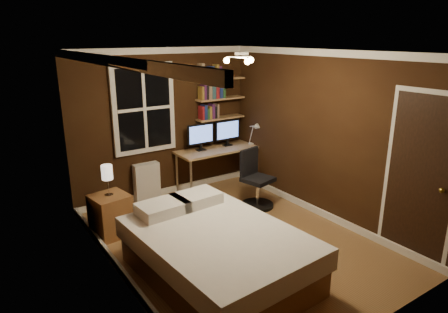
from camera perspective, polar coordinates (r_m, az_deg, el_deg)
floor at (r=5.57m, az=1.59°, el=-11.92°), size 4.20×4.20×0.00m
wall_back at (r=6.84m, az=-8.66°, el=4.64°), size 3.20×0.04×2.50m
wall_left at (r=4.39m, az=-15.54°, el=-2.81°), size 0.04×4.20×2.50m
wall_right at (r=6.13m, az=13.95°, el=2.88°), size 0.04×4.20×2.50m
ceiling at (r=4.88m, az=1.83°, el=14.75°), size 3.20×4.20×0.02m
window at (r=6.62m, az=-11.39°, el=6.72°), size 1.06×0.06×1.46m
door at (r=5.32m, az=26.09°, el=-3.05°), size 0.03×0.82×2.05m
door_knob at (r=5.17m, az=28.67°, el=-4.28°), size 0.06×0.06×0.06m
ceiling_fixture at (r=4.80m, az=2.54°, el=13.51°), size 0.44×0.44×0.18m
bookshelf_lower at (r=7.26m, az=-0.52°, el=5.54°), size 0.92×0.22×0.03m
books_row_lower at (r=7.24m, az=-0.52°, el=6.55°), size 0.42×0.16×0.23m
bookshelf_middle at (r=7.20m, az=-0.53°, el=8.27°), size 0.92×0.22×0.03m
books_row_middle at (r=7.18m, az=-0.53°, el=9.29°), size 0.48×0.16×0.23m
bookshelf_upper at (r=7.16m, az=-0.53°, el=11.04°), size 0.92×0.22×0.03m
books_row_upper at (r=7.14m, az=-0.54°, el=12.08°), size 0.42×0.16×0.23m
bed at (r=4.70m, az=-1.07°, el=-13.48°), size 1.66×2.21×0.72m
nightstand at (r=5.81m, az=-15.87°, el=-8.05°), size 0.54×0.54×0.59m
bedside_lamp at (r=5.62m, az=-16.28°, el=-3.31°), size 0.15×0.15×0.43m
radiator at (r=6.84m, az=-10.96°, el=-3.58°), size 0.43×0.15×0.65m
desk at (r=7.15m, az=-0.73°, el=0.70°), size 1.57×0.59×0.75m
monitor_left at (r=6.97m, az=-3.35°, el=2.77°), size 0.51×0.12×0.47m
monitor_right at (r=7.27m, az=0.49°, el=3.39°), size 0.51×0.12×0.47m
desk_lamp at (r=7.32m, az=4.30°, el=3.31°), size 0.14×0.32×0.44m
office_chair at (r=6.50m, az=4.53°, el=-4.13°), size 0.52×0.52×0.95m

